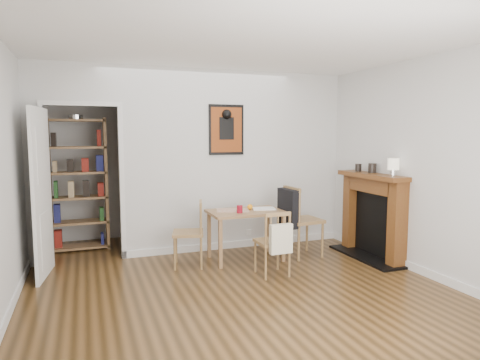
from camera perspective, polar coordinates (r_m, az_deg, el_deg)
name	(u,v)px	position (r m, az deg, el deg)	size (l,w,h in m)	color
ground	(230,281)	(5.08, -1.33, -13.29)	(5.20, 5.20, 0.00)	brown
room_shell	(206,162)	(6.12, -4.52, 2.46)	(5.20, 5.20, 5.20)	silver
dining_table	(246,217)	(5.75, 0.76, -4.90)	(0.98, 0.62, 0.67)	#987647
chair_left	(188,234)	(5.54, -6.93, -7.13)	(0.52, 0.52, 0.85)	olive
chair_right	(302,220)	(5.99, 8.26, -5.29)	(0.59, 0.53, 0.98)	olive
chair_front	(273,242)	(5.18, 4.36, -8.27)	(0.41, 0.46, 0.79)	olive
bookshelf	(79,185)	(6.64, -20.73, -0.65)	(0.81, 0.32, 1.93)	#987647
fireplace	(373,213)	(6.14, 17.35, -4.21)	(0.45, 1.25, 1.16)	brown
red_glass	(240,209)	(5.57, -0.05, -3.90)	(0.08, 0.08, 0.10)	maroon
orange_fruit	(250,207)	(5.81, 1.33, -3.61)	(0.07, 0.07, 0.07)	orange
placemat	(233,210)	(5.76, -0.98, -4.04)	(0.43, 0.32, 0.00)	#C2B4A0
notebook	(264,209)	(5.86, 3.16, -3.82)	(0.30, 0.22, 0.02)	white
mantel_lamp	(393,165)	(5.74, 19.78, 1.87)	(0.14, 0.14, 0.23)	silver
ceramic_jar_a	(372,168)	(6.12, 17.23, 1.52)	(0.11, 0.11, 0.13)	black
ceramic_jar_b	(358,168)	(6.30, 15.50, 1.60)	(0.09, 0.09, 0.11)	black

